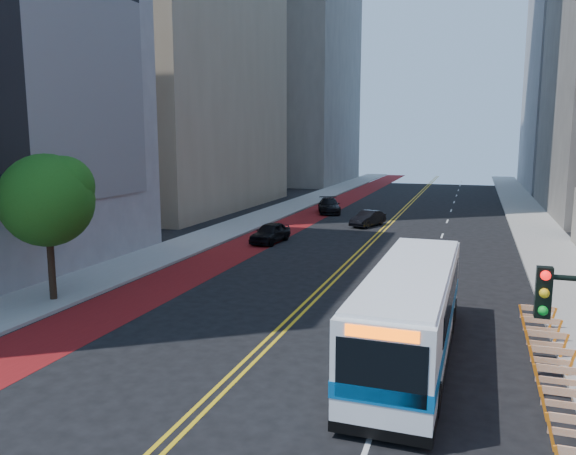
# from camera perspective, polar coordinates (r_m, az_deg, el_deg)

# --- Properties ---
(ground) EXTENTS (160.00, 160.00, 0.00)m
(ground) POSITION_cam_1_polar(r_m,az_deg,el_deg) (17.74, -6.99, -16.14)
(ground) COLOR black
(ground) RESTS_ON ground
(sidewalk_left) EXTENTS (4.00, 140.00, 0.15)m
(sidewalk_left) POSITION_cam_1_polar(r_m,az_deg,el_deg) (48.91, -4.65, 0.33)
(sidewalk_left) COLOR gray
(sidewalk_left) RESTS_ON ground
(sidewalk_right) EXTENTS (4.00, 140.00, 0.15)m
(sidewalk_right) POSITION_cam_1_polar(r_m,az_deg,el_deg) (45.34, 24.51, -1.18)
(sidewalk_right) COLOR gray
(sidewalk_right) RESTS_ON ground
(bus_lane_paint) EXTENTS (3.60, 140.00, 0.01)m
(bus_lane_paint) POSITION_cam_1_polar(r_m,az_deg,el_deg) (47.54, -0.32, 0.01)
(bus_lane_paint) COLOR #610D0F
(bus_lane_paint) RESTS_ON ground
(center_line_inner) EXTENTS (0.14, 140.00, 0.01)m
(center_line_inner) POSITION_cam_1_polar(r_m,az_deg,el_deg) (45.65, 9.14, -0.49)
(center_line_inner) COLOR gold
(center_line_inner) RESTS_ON ground
(center_line_outer) EXTENTS (0.14, 140.00, 0.01)m
(center_line_outer) POSITION_cam_1_polar(r_m,az_deg,el_deg) (45.59, 9.59, -0.51)
(center_line_outer) COLOR gold
(center_line_outer) RESTS_ON ground
(lane_dashes) EXTENTS (0.14, 98.20, 0.01)m
(lane_dashes) POSITION_cam_1_polar(r_m,az_deg,el_deg) (53.03, 15.88, 0.62)
(lane_dashes) COLOR silver
(lane_dashes) RESTS_ON ground
(construction_barriers) EXTENTS (1.42, 10.91, 1.00)m
(construction_barriers) POSITION_cam_1_polar(r_m,az_deg,el_deg) (19.32, 25.50, -12.65)
(construction_barriers) COLOR orange
(construction_barriers) RESTS_ON ground
(street_tree) EXTENTS (4.20, 4.20, 6.70)m
(street_tree) POSITION_cam_1_polar(r_m,az_deg,el_deg) (27.56, -23.16, 2.90)
(street_tree) COLOR black
(street_tree) RESTS_ON sidewalk_left
(transit_bus) EXTENTS (2.75, 11.83, 3.24)m
(transit_bus) POSITION_cam_1_polar(r_m,az_deg,el_deg) (19.82, 12.41, -8.29)
(transit_bus) COLOR white
(transit_bus) RESTS_ON ground
(car_a) EXTENTS (2.10, 4.40, 1.45)m
(car_a) POSITION_cam_1_polar(r_m,az_deg,el_deg) (40.64, -1.81, -0.53)
(car_a) COLOR black
(car_a) RESTS_ON ground
(car_b) EXTENTS (2.66, 4.27, 1.33)m
(car_b) POSITION_cam_1_polar(r_m,az_deg,el_deg) (48.64, 8.12, 0.92)
(car_b) COLOR black
(car_b) RESTS_ON ground
(car_c) EXTENTS (3.54, 5.50, 1.48)m
(car_c) POSITION_cam_1_polar(r_m,az_deg,el_deg) (56.67, 4.19, 2.22)
(car_c) COLOR black
(car_c) RESTS_ON ground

